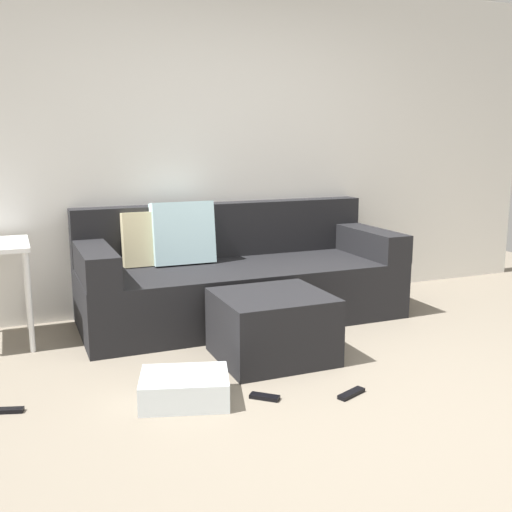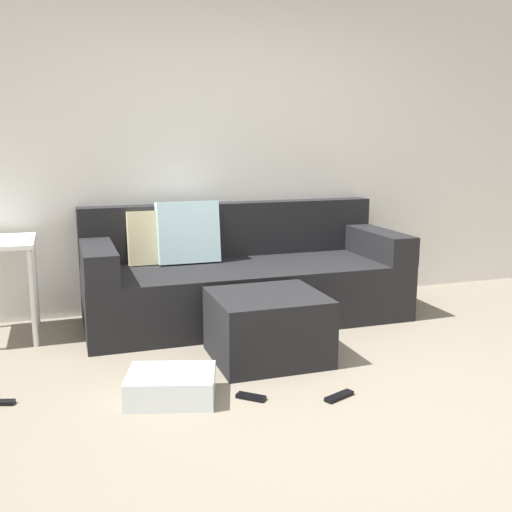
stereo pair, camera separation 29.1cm
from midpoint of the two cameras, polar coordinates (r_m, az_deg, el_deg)
ground_plane at (r=3.21m, az=11.60°, el=-14.79°), size 8.25×8.25×0.00m
wall_back at (r=5.01m, az=-1.17°, el=10.53°), size 6.34×0.10×2.68m
couch_sectional at (r=4.68m, az=0.41°, el=-2.09°), size 2.46×0.97×0.93m
ottoman at (r=3.83m, az=3.30°, el=-6.79°), size 0.69×0.64×0.43m
storage_bin at (r=3.31m, az=-5.59°, el=-12.31°), size 0.55×0.47×0.15m
remote_near_ottoman at (r=3.39m, az=10.48°, el=-13.11°), size 0.19×0.12×0.02m
remote_by_storage_bin at (r=3.33m, az=2.08°, el=-13.39°), size 0.16×0.15×0.02m
remote_under_side_table at (r=3.49m, az=-21.15°, el=-12.99°), size 0.16×0.09×0.02m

